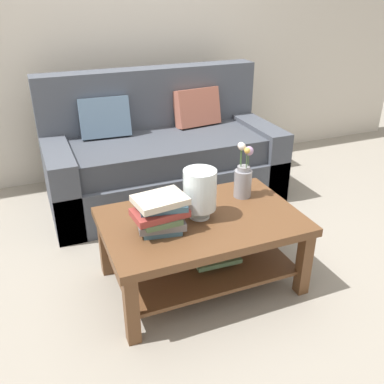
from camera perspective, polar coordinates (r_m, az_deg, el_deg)
ground_plane at (r=3.04m, az=0.32°, el=-7.73°), size 10.00×10.00×0.00m
back_wall at (r=4.11m, az=-9.14°, el=21.11°), size 6.40×0.12×2.70m
couch at (r=3.65m, az=-4.06°, el=4.73°), size 1.92×0.90×1.06m
coffee_table at (r=2.57m, az=1.35°, el=-5.99°), size 1.16×0.75×0.46m
book_stack_main at (r=2.32m, az=-4.23°, el=-2.87°), size 0.31×0.24×0.21m
glass_hurricane_vase at (r=2.43m, az=1.05°, el=0.18°), size 0.19×0.19×0.30m
flower_pitcher at (r=2.71m, az=6.88°, el=1.98°), size 0.12×0.12×0.36m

